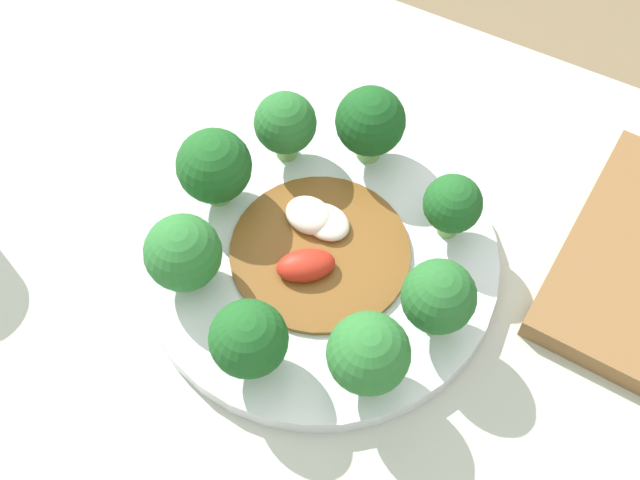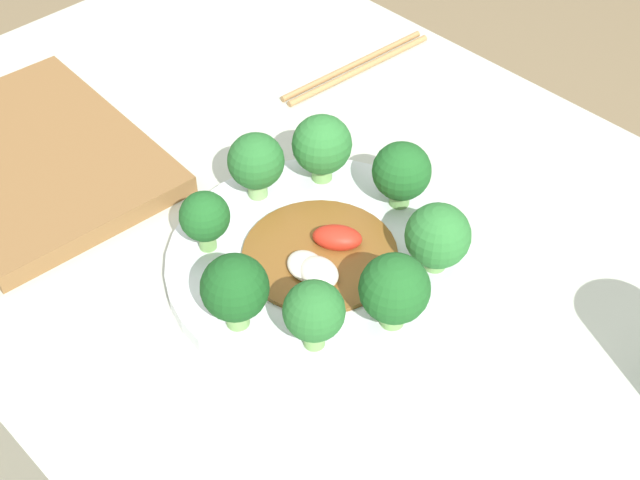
{
  "view_description": "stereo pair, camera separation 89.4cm",
  "coord_description": "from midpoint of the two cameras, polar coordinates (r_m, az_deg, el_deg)",
  "views": [
    {
      "loc": [
        0.13,
        -0.27,
        1.33
      ],
      "look_at": [
        -0.03,
        0.04,
        0.76
      ],
      "focal_mm": 50.0,
      "sensor_mm": 36.0,
      "label": 1
    },
    {
      "loc": [
        -0.43,
        0.43,
        1.31
      ],
      "look_at": [
        -0.03,
        0.04,
        0.76
      ],
      "focal_mm": 50.0,
      "sensor_mm": 36.0,
      "label": 2
    }
  ],
  "objects": [
    {
      "name": "broccoli_south",
      "position": [
        0.57,
        6.26,
        -49.7
      ],
      "size": [
        0.06,
        0.06,
        0.07
      ],
      "color": "#70A356",
      "rests_on": "plate"
    },
    {
      "name": "plate",
      "position": [
        0.6,
        11.07,
        -39.55
      ],
      "size": [
        0.28,
        0.28,
        0.02
      ],
      "color": "silver",
      "rests_on": "table"
    },
    {
      "name": "broccoli_north",
      "position": [
        0.55,
        15.56,
        -29.85
      ],
      "size": [
        0.06,
        0.06,
        0.07
      ],
      "color": "#7AAD5B",
      "rests_on": "plate"
    },
    {
      "name": "stirfry_center",
      "position": [
        0.59,
        11.0,
        -39.38
      ],
      "size": [
        0.14,
        0.14,
        0.02
      ],
      "color": "brown",
      "rests_on": "plate"
    },
    {
      "name": "broccoli_southeast",
      "position": [
        0.58,
        18.66,
        -49.5
      ],
      "size": [
        0.06,
        0.06,
        0.07
      ],
      "color": "#7AAD5B",
      "rests_on": "plate"
    },
    {
      "name": "broccoli_southwest",
      "position": [
        0.55,
        -1.48,
        -42.91
      ],
      "size": [
        0.06,
        0.06,
        0.07
      ],
      "color": "#70A356",
      "rests_on": "plate"
    },
    {
      "name": "broccoli_east",
      "position": [
        0.58,
        24.19,
        -44.24
      ],
      "size": [
        0.05,
        0.05,
        0.07
      ],
      "color": "#89B76B",
      "rests_on": "plate"
    },
    {
      "name": "broccoli_northwest",
      "position": [
        0.54,
        7.54,
        -30.5
      ],
      "size": [
        0.05,
        0.05,
        0.07
      ],
      "color": "#7AAD5B",
      "rests_on": "plate"
    },
    {
      "name": "broccoli_northeast",
      "position": [
        0.58,
        23.76,
        -36.14
      ],
      "size": [
        0.05,
        0.05,
        0.06
      ],
      "color": "#7AAD5B",
      "rests_on": "plate"
    },
    {
      "name": "table",
      "position": [
        0.97,
        7.58,
        -39.68
      ],
      "size": [
        1.04,
        0.67,
        0.73
      ],
      "color": "#B7BCAD",
      "rests_on": "ground_plane"
    },
    {
      "name": "broccoli_west",
      "position": [
        0.54,
        1.02,
        -35.21
      ],
      "size": [
        0.06,
        0.06,
        0.07
      ],
      "color": "#7AAD5B",
      "rests_on": "plate"
    }
  ]
}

